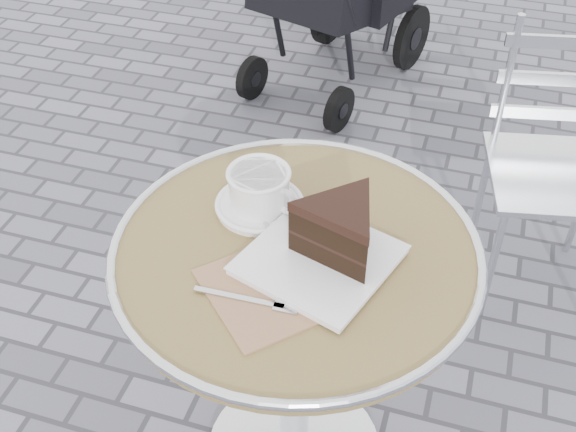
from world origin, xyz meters
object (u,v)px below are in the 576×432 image
(bistro_chair, at_px, (559,133))
(cappuccino_set, at_px, (260,193))
(cafe_table, at_px, (295,306))
(cake_plate_set, at_px, (334,237))

(bistro_chair, bearing_deg, cappuccino_set, -139.11)
(cafe_table, relative_size, cappuccino_set, 3.79)
(cafe_table, distance_m, cappuccino_set, 0.25)
(cake_plate_set, relative_size, bistro_chair, 0.48)
(cafe_table, bearing_deg, cappuccino_set, 138.43)
(cafe_table, height_order, bistro_chair, bistro_chair)
(cappuccino_set, distance_m, bistro_chair, 1.04)
(cafe_table, xyz_separation_m, bistro_chair, (0.51, 0.89, -0.05))
(cafe_table, height_order, cake_plate_set, cake_plate_set)
(cappuccino_set, bearing_deg, cake_plate_set, -10.38)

